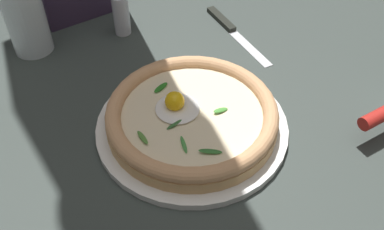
{
  "coord_description": "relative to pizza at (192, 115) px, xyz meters",
  "views": [
    {
      "loc": [
        0.32,
        -0.36,
        0.51
      ],
      "look_at": [
        0.02,
        0.01,
        0.03
      ],
      "focal_mm": 41.35,
      "sensor_mm": 36.0,
      "label": 1
    }
  ],
  "objects": [
    {
      "name": "drinking_glass",
      "position": [
        -0.37,
        -0.03,
        0.03
      ],
      "size": [
        0.07,
        0.07,
        0.14
      ],
      "color": "silver",
      "rests_on": "ground"
    },
    {
      "name": "ground_plane",
      "position": [
        -0.02,
        -0.01,
        -0.05
      ],
      "size": [
        2.4,
        2.4,
        0.03
      ],
      "primitive_type": "cube",
      "color": "#363F3B",
      "rests_on": "ground"
    },
    {
      "name": "table_knife",
      "position": [
        -0.12,
        0.26,
        -0.03
      ],
      "size": [
        0.2,
        0.1,
        0.01
      ],
      "color": "silver",
      "rests_on": "ground"
    },
    {
      "name": "pepper_shaker",
      "position": [
        -0.27,
        0.12,
        0.01
      ],
      "size": [
        0.03,
        0.03,
        0.08
      ],
      "primitive_type": "cylinder",
      "color": "silver",
      "rests_on": "ground"
    },
    {
      "name": "pizza_plate",
      "position": [
        0.0,
        0.0,
        -0.03
      ],
      "size": [
        0.3,
        0.3,
        0.01
      ],
      "primitive_type": "cylinder",
      "color": "white",
      "rests_on": "ground"
    },
    {
      "name": "pizza",
      "position": [
        0.0,
        0.0,
        0.0
      ],
      "size": [
        0.26,
        0.26,
        0.05
      ],
      "color": "tan",
      "rests_on": "pizza_plate"
    }
  ]
}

